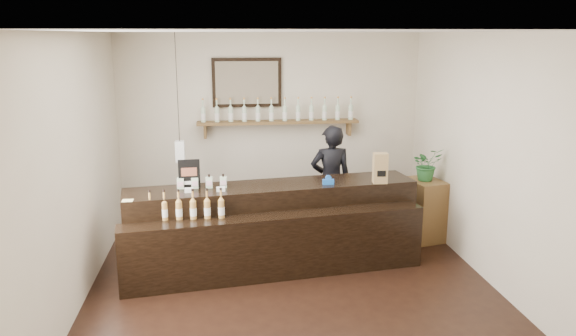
{
  "coord_description": "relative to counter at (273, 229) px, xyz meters",
  "views": [
    {
      "loc": [
        -0.75,
        -5.86,
        2.77
      ],
      "look_at": [
        0.04,
        0.7,
        1.19
      ],
      "focal_mm": 35.0,
      "sensor_mm": 36.0,
      "label": 1
    }
  ],
  "objects": [
    {
      "name": "room_shell",
      "position": [
        0.15,
        -0.57,
        1.24
      ],
      "size": [
        5.0,
        5.0,
        5.0
      ],
      "color": "beige",
      "rests_on": "ground"
    },
    {
      "name": "paper_bag",
      "position": [
        1.32,
        0.05,
        0.71
      ],
      "size": [
        0.18,
        0.14,
        0.37
      ],
      "color": "#A2804E",
      "rests_on": "counter"
    },
    {
      "name": "tape_dispenser",
      "position": [
        0.68,
        0.06,
        0.57
      ],
      "size": [
        0.14,
        0.06,
        0.12
      ],
      "color": "#1958B3",
      "rests_on": "counter"
    },
    {
      "name": "counter",
      "position": [
        0.0,
        0.0,
        0.0
      ],
      "size": [
        3.6,
        1.42,
        1.16
      ],
      "color": "black",
      "rests_on": "ground"
    },
    {
      "name": "potted_plant",
      "position": [
        2.15,
        0.67,
        0.6
      ],
      "size": [
        0.47,
        0.43,
        0.45
      ],
      "primitive_type": "imported",
      "rotation": [
        0.0,
        0.0,
        0.21
      ],
      "color": "#2A6A31",
      "rests_on": "side_cabinet"
    },
    {
      "name": "back_wall_decor",
      "position": [
        0.0,
        1.8,
        1.29
      ],
      "size": [
        2.66,
        0.96,
        1.69
      ],
      "color": "brown",
      "rests_on": "ground"
    },
    {
      "name": "shopkeeper",
      "position": [
        0.9,
        0.98,
        0.42
      ],
      "size": [
        0.66,
        0.44,
        1.77
      ],
      "primitive_type": "imported",
      "rotation": [
        0.0,
        0.0,
        3.17
      ],
      "color": "black",
      "rests_on": "ground"
    },
    {
      "name": "ground",
      "position": [
        0.15,
        -0.57,
        -0.47
      ],
      "size": [
        5.0,
        5.0,
        0.0
      ],
      "primitive_type": "plane",
      "color": "black",
      "rests_on": "ground"
    },
    {
      "name": "side_cabinet",
      "position": [
        2.15,
        0.67,
        -0.05
      ],
      "size": [
        0.54,
        0.66,
        0.84
      ],
      "color": "brown",
      "rests_on": "ground"
    },
    {
      "name": "promo_sign",
      "position": [
        -0.98,
        0.07,
        0.7
      ],
      "size": [
        0.25,
        0.04,
        0.35
      ],
      "color": "black",
      "rests_on": "counter"
    }
  ]
}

